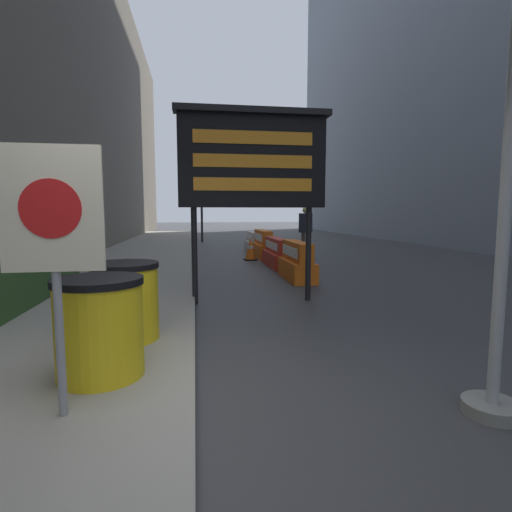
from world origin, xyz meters
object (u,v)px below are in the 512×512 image
barrel_drum_foreground (100,327)px  jersey_barrier_orange_far (297,263)px  jersey_barrier_red_striped (277,254)px  traffic_light_near_curb (201,190)px  jersey_barrier_white (254,243)px  pedestrian_worker (306,227)px  traffic_cone_near (250,249)px  message_board (253,161)px  jersey_barrier_orange_near (263,245)px  warning_sign (53,229)px  barrel_drum_middle (125,301)px

barrel_drum_foreground → jersey_barrier_orange_far: bearing=59.8°
jersey_barrier_red_striped → traffic_light_near_curb: size_ratio=0.56×
jersey_barrier_white → pedestrian_worker: pedestrian_worker is taller
jersey_barrier_orange_far → traffic_cone_near: size_ratio=2.32×
message_board → traffic_cone_near: size_ratio=4.38×
jersey_barrier_orange_far → jersey_barrier_red_striped: 2.29m
message_board → traffic_cone_near: 6.50m
jersey_barrier_orange_far → jersey_barrier_orange_near: size_ratio=0.92×
traffic_cone_near → pedestrian_worker: (2.11, 0.89, 0.68)m
pedestrian_worker → traffic_light_near_curb: bearing=-106.6°
jersey_barrier_red_striped → traffic_light_near_curb: (-1.97, 10.04, 2.35)m
barrel_drum_foreground → jersey_barrier_orange_far: size_ratio=0.50×
jersey_barrier_red_striped → traffic_cone_near: size_ratio=2.82×
warning_sign → jersey_barrier_red_striped: 9.12m
jersey_barrier_orange_far → traffic_cone_near: jersey_barrier_orange_far is taller
traffic_cone_near → traffic_light_near_curb: bearing=99.5°
barrel_drum_middle → traffic_light_near_curb: bearing=86.0°
warning_sign → jersey_barrier_white: 13.49m
jersey_barrier_orange_far → pedestrian_worker: pedestrian_worker is taller
jersey_barrier_white → pedestrian_worker: (1.56, -2.10, 0.70)m
jersey_barrier_white → traffic_light_near_curb: traffic_light_near_curb is taller
barrel_drum_middle → jersey_barrier_orange_far: size_ratio=0.50×
jersey_barrier_orange_near → traffic_cone_near: jersey_barrier_orange_near is taller
traffic_cone_near → pedestrian_worker: 2.39m
message_board → jersey_barrier_orange_far: 3.30m
warning_sign → jersey_barrier_orange_far: 7.05m
barrel_drum_middle → traffic_cone_near: size_ratio=1.17×
barrel_drum_foreground → jersey_barrier_red_striped: (3.17, 7.75, -0.21)m
jersey_barrier_white → jersey_barrier_orange_near: bearing=-90.0°
traffic_light_near_curb → jersey_barrier_orange_far: bearing=-80.9°
warning_sign → traffic_cone_near: 10.47m
warning_sign → message_board: size_ratio=0.57×
warning_sign → pedestrian_worker: bearing=66.1°
barrel_drum_middle → message_board: message_board is taller
message_board → jersey_barrier_white: (1.36, 9.10, -2.09)m
jersey_barrier_orange_near → barrel_drum_foreground: bearing=-107.4°
jersey_barrier_red_striped → jersey_barrier_orange_far: bearing=-90.0°
message_board → traffic_cone_near: message_board is taller
jersey_barrier_red_striped → jersey_barrier_orange_near: (-0.00, 2.34, 0.05)m
warning_sign → jersey_barrier_orange_near: 11.32m
barrel_drum_foreground → jersey_barrier_white: barrel_drum_foreground is taller
barrel_drum_middle → pedestrian_worker: size_ratio=0.49×
barrel_drum_foreground → message_board: message_board is taller
jersey_barrier_orange_near → pedestrian_worker: bearing=5.6°
jersey_barrier_white → barrel_drum_foreground: bearing=-104.4°
jersey_barrier_orange_far → traffic_cone_near: 3.94m
barrel_drum_middle → pedestrian_worker: (4.69, 9.22, 0.47)m
jersey_barrier_orange_far → message_board: bearing=-121.6°
warning_sign → message_board: bearing=64.0°
barrel_drum_middle → pedestrian_worker: bearing=63.1°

